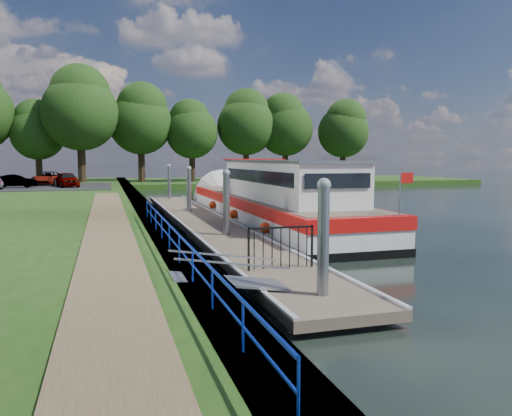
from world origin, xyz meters
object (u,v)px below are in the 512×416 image
object	(u,v)px
pontoon	(205,225)
barge	(266,202)
car_a	(67,179)
car_d	(48,178)
car_b	(15,181)

from	to	relation	value
pontoon	barge	xyz separation A→B (m)	(3.60, 1.62, 0.90)
car_a	car_d	distance (m)	4.60
barge	car_d	world-z (taller)	barge
car_b	pontoon	bearing A→B (deg)	-153.62
pontoon	car_b	bearing A→B (deg)	116.44
car_b	car_d	distance (m)	4.70
pontoon	barge	distance (m)	4.05
barge	car_d	size ratio (longest dim) A/B	4.65
car_a	car_d	bearing A→B (deg)	101.45
car_d	car_a	bearing A→B (deg)	-51.99
car_a	pontoon	bearing A→B (deg)	-86.45
car_b	car_a	bearing A→B (deg)	-89.94
pontoon	car_b	xyz separation A→B (m)	(-11.93, 23.98, 1.21)
barge	car_a	bearing A→B (deg)	116.84
pontoon	car_d	bearing A→B (deg)	109.06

